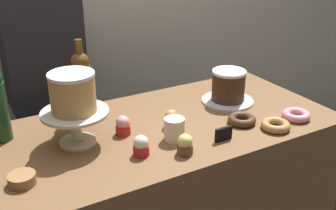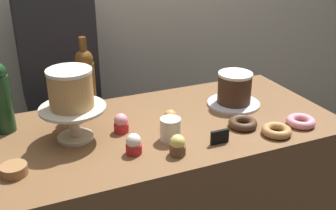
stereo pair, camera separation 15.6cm
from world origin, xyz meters
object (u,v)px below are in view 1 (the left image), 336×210
object	(u,v)px
white_layer_cake	(73,92)
donut_maple	(276,125)
price_sign_chalkboard	(223,134)
cookie_stack	(22,179)
donut_chocolate	(242,119)
cake_stand_pedestal	(76,121)
cupcake_lemon	(185,145)
cupcake_strawberry	(123,126)
coffee_cup_ceramic	(174,129)
cupcake_caramel	(171,119)
cupcake_vanilla	(141,146)
wine_bottle_amber	(82,84)
donut_pink	(296,115)
barista_figure	(50,105)
chocolate_round_cake	(228,85)

from	to	relation	value
white_layer_cake	donut_maple	distance (m)	0.77
price_sign_chalkboard	cookie_stack	bearing A→B (deg)	173.25
donut_chocolate	white_layer_cake	bearing A→B (deg)	165.18
cake_stand_pedestal	cookie_stack	size ratio (longest dim) A/B	2.84
cupcake_lemon	cupcake_strawberry	bearing A→B (deg)	118.18
cupcake_strawberry	coffee_cup_ceramic	bearing A→B (deg)	-42.04
cupcake_caramel	price_sign_chalkboard	distance (m)	0.22
cupcake_vanilla	cupcake_caramel	world-z (taller)	same
cake_stand_pedestal	wine_bottle_amber	bearing A→B (deg)	64.24
cupcake_vanilla	donut_chocolate	xyz separation A→B (m)	(0.45, 0.02, -0.02)
donut_pink	donut_chocolate	bearing A→B (deg)	160.49
cupcake_vanilla	coffee_cup_ceramic	size ratio (longest dim) A/B	0.87
cake_stand_pedestal	cupcake_strawberry	xyz separation A→B (m)	(0.17, -0.02, -0.05)
donut_maple	cupcake_caramel	bearing A→B (deg)	148.58
cookie_stack	barista_figure	world-z (taller)	barista_figure
wine_bottle_amber	cupcake_vanilla	world-z (taller)	wine_bottle_amber
cake_stand_pedestal	chocolate_round_cake	world-z (taller)	chocolate_round_cake
chocolate_round_cake	donut_maple	size ratio (longest dim) A/B	1.31
donut_chocolate	cupcake_strawberry	bearing A→B (deg)	161.63
coffee_cup_ceramic	cupcake_caramel	bearing A→B (deg)	66.58
cupcake_caramel	price_sign_chalkboard	world-z (taller)	cupcake_caramel
cupcake_strawberry	cupcake_vanilla	bearing A→B (deg)	-92.65
cookie_stack	price_sign_chalkboard	size ratio (longest dim) A/B	1.20
chocolate_round_cake	barista_figure	xyz separation A→B (m)	(-0.64, 0.61, -0.19)
donut_pink	cake_stand_pedestal	bearing A→B (deg)	163.93
cupcake_strawberry	coffee_cup_ceramic	world-z (taller)	coffee_cup_ceramic
cupcake_lemon	price_sign_chalkboard	xyz separation A→B (m)	(0.17, 0.01, -0.01)
cake_stand_pedestal	coffee_cup_ceramic	size ratio (longest dim) A/B	2.81
donut_chocolate	cookie_stack	xyz separation A→B (m)	(-0.84, 0.00, 0.00)
donut_maple	cookie_stack	world-z (taller)	same
wine_bottle_amber	price_sign_chalkboard	bearing A→B (deg)	-49.20
donut_chocolate	cupcake_caramel	bearing A→B (deg)	158.04
cupcake_lemon	donut_chocolate	xyz separation A→B (m)	(0.32, 0.09, -0.02)
white_layer_cake	chocolate_round_cake	xyz separation A→B (m)	(0.70, 0.04, -0.12)
chocolate_round_cake	cupcake_lemon	distance (m)	0.50
cupcake_caramel	cupcake_lemon	xyz separation A→B (m)	(-0.06, -0.19, 0.00)
cupcake_caramel	cupcake_lemon	world-z (taller)	same
donut_chocolate	donut_pink	xyz separation A→B (m)	(0.22, -0.08, 0.00)
cupcake_strawberry	price_sign_chalkboard	bearing A→B (deg)	-37.19
cupcake_caramel	coffee_cup_ceramic	world-z (taller)	coffee_cup_ceramic
cupcake_lemon	wine_bottle_amber	bearing A→B (deg)	114.65
chocolate_round_cake	donut_chocolate	world-z (taller)	chocolate_round_cake
cupcake_vanilla	donut_pink	xyz separation A→B (m)	(0.67, -0.06, -0.02)
donut_maple	cookie_stack	size ratio (longest dim) A/B	1.33
price_sign_chalkboard	barista_figure	xyz separation A→B (m)	(-0.41, 0.88, -0.14)
cookie_stack	barista_figure	size ratio (longest dim) A/B	0.05
cake_stand_pedestal	donut_maple	bearing A→B (deg)	-20.95
cookie_stack	barista_figure	distance (m)	0.86
white_layer_cake	donut_pink	size ratio (longest dim) A/B	1.41
cupcake_strawberry	cookie_stack	world-z (taller)	cupcake_strawberry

